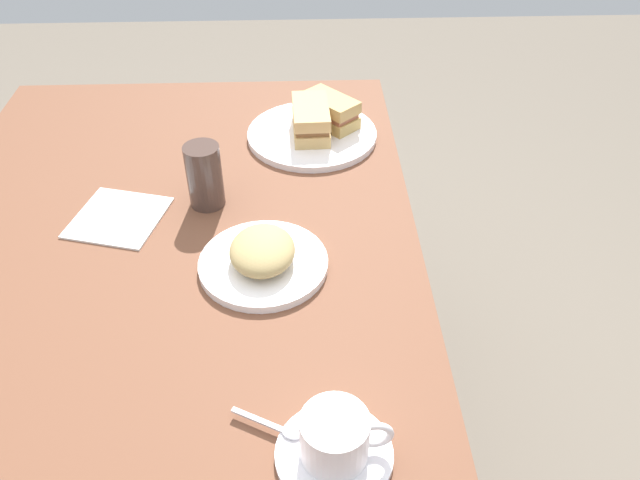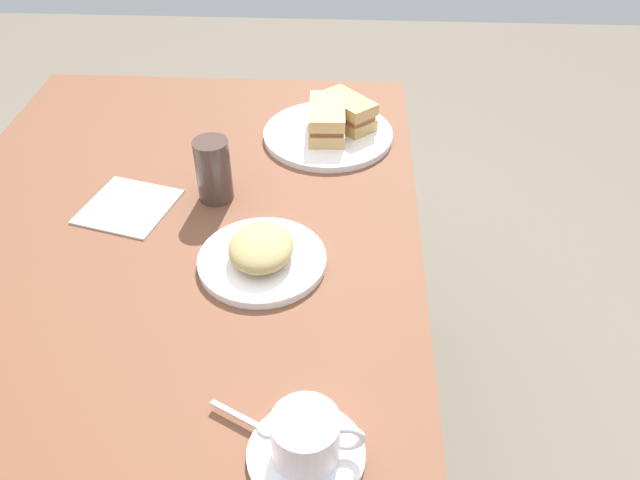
{
  "view_description": "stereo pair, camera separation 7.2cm",
  "coord_description": "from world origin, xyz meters",
  "px_view_note": "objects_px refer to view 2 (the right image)",
  "views": [
    {
      "loc": [
        0.79,
        0.24,
        1.44
      ],
      "look_at": [
        -0.0,
        0.27,
        0.77
      ],
      "focal_mm": 35.41,
      "sensor_mm": 36.0,
      "label": 1
    },
    {
      "loc": [
        0.79,
        0.31,
        1.44
      ],
      "look_at": [
        -0.0,
        0.27,
        0.77
      ],
      "focal_mm": 35.41,
      "sensor_mm": 36.0,
      "label": 2
    }
  ],
  "objects_px": {
    "sandwich_front": "(327,119)",
    "spoon": "(254,423)",
    "napkin": "(128,207)",
    "dining_table": "(172,294)",
    "drinking_glass": "(214,170)",
    "coffee_saucer": "(306,454)",
    "coffee_cup": "(307,436)",
    "side_plate": "(262,260)",
    "sandwich_back": "(347,111)",
    "sandwich_plate": "(328,135)"
  },
  "relations": [
    {
      "from": "sandwich_front",
      "to": "spoon",
      "type": "relative_size",
      "value": 1.5
    },
    {
      "from": "sandwich_plate",
      "to": "sandwich_back",
      "type": "bearing_deg",
      "value": 130.2
    },
    {
      "from": "sandwich_plate",
      "to": "dining_table",
      "type": "bearing_deg",
      "value": -35.05
    },
    {
      "from": "side_plate",
      "to": "dining_table",
      "type": "bearing_deg",
      "value": -99.36
    },
    {
      "from": "coffee_saucer",
      "to": "drinking_glass",
      "type": "relative_size",
      "value": 1.2
    },
    {
      "from": "dining_table",
      "to": "drinking_glass",
      "type": "height_order",
      "value": "drinking_glass"
    },
    {
      "from": "drinking_glass",
      "to": "coffee_saucer",
      "type": "bearing_deg",
      "value": 21.2
    },
    {
      "from": "spoon",
      "to": "coffee_saucer",
      "type": "bearing_deg",
      "value": 62.93
    },
    {
      "from": "sandwich_front",
      "to": "spoon",
      "type": "xyz_separation_m",
      "value": [
        0.71,
        -0.06,
        -0.03
      ]
    },
    {
      "from": "sandwich_plate",
      "to": "drinking_glass",
      "type": "distance_m",
      "value": 0.3
    },
    {
      "from": "side_plate",
      "to": "drinking_glass",
      "type": "xyz_separation_m",
      "value": [
        -0.18,
        -0.11,
        0.05
      ]
    },
    {
      "from": "dining_table",
      "to": "drinking_glass",
      "type": "relative_size",
      "value": 10.73
    },
    {
      "from": "sandwich_plate",
      "to": "sandwich_back",
      "type": "relative_size",
      "value": 2.04
    },
    {
      "from": "dining_table",
      "to": "napkin",
      "type": "height_order",
      "value": "napkin"
    },
    {
      "from": "coffee_saucer",
      "to": "coffee_cup",
      "type": "xyz_separation_m",
      "value": [
        -0.0,
        0.0,
        0.04
      ]
    },
    {
      "from": "sandwich_front",
      "to": "napkin",
      "type": "xyz_separation_m",
      "value": [
        0.26,
        -0.35,
        -0.04
      ]
    },
    {
      "from": "coffee_saucer",
      "to": "dining_table",
      "type": "bearing_deg",
      "value": -144.28
    },
    {
      "from": "spoon",
      "to": "sandwich_plate",
      "type": "bearing_deg",
      "value": 175.01
    },
    {
      "from": "side_plate",
      "to": "napkin",
      "type": "xyz_separation_m",
      "value": [
        -0.14,
        -0.26,
        -0.01
      ]
    },
    {
      "from": "coffee_saucer",
      "to": "spoon",
      "type": "bearing_deg",
      "value": -117.07
    },
    {
      "from": "coffee_saucer",
      "to": "drinking_glass",
      "type": "bearing_deg",
      "value": -158.8
    },
    {
      "from": "sandwich_front",
      "to": "napkin",
      "type": "height_order",
      "value": "sandwich_front"
    },
    {
      "from": "sandwich_plate",
      "to": "side_plate",
      "type": "xyz_separation_m",
      "value": [
        0.4,
        -0.09,
        0.0
      ]
    },
    {
      "from": "spoon",
      "to": "napkin",
      "type": "relative_size",
      "value": 0.62
    },
    {
      "from": "dining_table",
      "to": "side_plate",
      "type": "distance_m",
      "value": 0.21
    },
    {
      "from": "dining_table",
      "to": "coffee_saucer",
      "type": "xyz_separation_m",
      "value": [
        0.37,
        0.27,
        0.11
      ]
    },
    {
      "from": "coffee_cup",
      "to": "spoon",
      "type": "relative_size",
      "value": 1.21
    },
    {
      "from": "dining_table",
      "to": "coffee_saucer",
      "type": "distance_m",
      "value": 0.47
    },
    {
      "from": "dining_table",
      "to": "side_plate",
      "type": "xyz_separation_m",
      "value": [
        0.03,
        0.17,
        0.12
      ]
    },
    {
      "from": "dining_table",
      "to": "sandwich_back",
      "type": "relative_size",
      "value": 9.63
    },
    {
      "from": "sandwich_back",
      "to": "drinking_glass",
      "type": "distance_m",
      "value": 0.35
    },
    {
      "from": "spoon",
      "to": "side_plate",
      "type": "relative_size",
      "value": 0.44
    },
    {
      "from": "drinking_glass",
      "to": "coffee_cup",
      "type": "bearing_deg",
      "value": 21.37
    },
    {
      "from": "coffee_saucer",
      "to": "coffee_cup",
      "type": "distance_m",
      "value": 0.04
    },
    {
      "from": "sandwich_front",
      "to": "coffee_cup",
      "type": "xyz_separation_m",
      "value": [
        0.75,
        0.01,
        -0.0
      ]
    },
    {
      "from": "dining_table",
      "to": "coffee_cup",
      "type": "bearing_deg",
      "value": 35.9
    },
    {
      "from": "coffee_cup",
      "to": "spoon",
      "type": "xyz_separation_m",
      "value": [
        -0.03,
        -0.07,
        -0.03
      ]
    },
    {
      "from": "sandwich_plate",
      "to": "coffee_cup",
      "type": "bearing_deg",
      "value": 0.57
    },
    {
      "from": "dining_table",
      "to": "sandwich_front",
      "type": "distance_m",
      "value": 0.48
    },
    {
      "from": "coffee_cup",
      "to": "napkin",
      "type": "relative_size",
      "value": 0.75
    },
    {
      "from": "coffee_cup",
      "to": "drinking_glass",
      "type": "height_order",
      "value": "drinking_glass"
    },
    {
      "from": "sandwich_front",
      "to": "drinking_glass",
      "type": "height_order",
      "value": "drinking_glass"
    },
    {
      "from": "drinking_glass",
      "to": "napkin",
      "type": "bearing_deg",
      "value": -75.54
    },
    {
      "from": "napkin",
      "to": "drinking_glass",
      "type": "bearing_deg",
      "value": 104.46
    },
    {
      "from": "napkin",
      "to": "coffee_cup",
      "type": "bearing_deg",
      "value": 36.7
    },
    {
      "from": "drinking_glass",
      "to": "sandwich_front",
      "type": "bearing_deg",
      "value": 138.68
    },
    {
      "from": "sandwich_plate",
      "to": "spoon",
      "type": "distance_m",
      "value": 0.72
    },
    {
      "from": "side_plate",
      "to": "drinking_glass",
      "type": "distance_m",
      "value": 0.22
    },
    {
      "from": "sandwich_front",
      "to": "spoon",
      "type": "bearing_deg",
      "value": -4.85
    },
    {
      "from": "side_plate",
      "to": "sandwich_back",
      "type": "bearing_deg",
      "value": 163.44
    }
  ]
}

